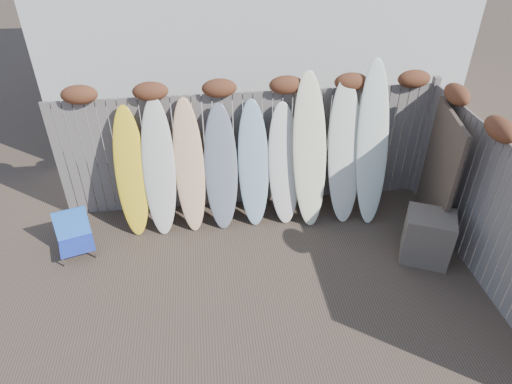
{
  "coord_description": "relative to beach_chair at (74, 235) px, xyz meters",
  "views": [
    {
      "loc": [
        -0.66,
        -4.05,
        4.65
      ],
      "look_at": [
        0.0,
        1.2,
        1.0
      ],
      "focal_mm": 32.0,
      "sensor_mm": 36.0,
      "label": 1
    }
  ],
  "objects": [
    {
      "name": "ground",
      "position": [
        2.69,
        -1.44,
        -0.3
      ],
      "size": [
        80.0,
        80.0,
        0.0
      ],
      "primitive_type": "plane",
      "color": "#493A2D"
    },
    {
      "name": "back_fence",
      "position": [
        2.75,
        0.95,
        0.88
      ],
      "size": [
        6.05,
        0.28,
        2.24
      ],
      "color": "slate",
      "rests_on": "ground"
    },
    {
      "name": "right_fence",
      "position": [
        5.68,
        -1.19,
        0.84
      ],
      "size": [
        0.28,
        4.4,
        2.24
      ],
      "color": "slate",
      "rests_on": "ground"
    },
    {
      "name": "beach_chair",
      "position": [
        0.0,
        0.0,
        0.0
      ],
      "size": [
        0.62,
        0.64,
        0.65
      ],
      "color": "#2239AD",
      "rests_on": "ground"
    },
    {
      "name": "wooden_crate",
      "position": [
        5.11,
        -0.8,
        0.08
      ],
      "size": [
        0.82,
        0.77,
        0.76
      ],
      "primitive_type": "cube",
      "rotation": [
        0.0,
        0.0,
        -0.43
      ],
      "color": "brown",
      "rests_on": "ground"
    },
    {
      "name": "lattice_panel",
      "position": [
        5.46,
        -0.1,
        0.68
      ],
      "size": [
        0.3,
        1.29,
        1.96
      ],
      "primitive_type": "cube",
      "rotation": [
        0.0,
        0.0,
        -0.19
      ],
      "color": "#2E201C",
      "rests_on": "ground"
    },
    {
      "name": "surfboard_0",
      "position": [
        0.88,
        0.54,
        0.68
      ],
      "size": [
        0.49,
        0.7,
        1.96
      ],
      "primitive_type": "ellipsoid",
      "rotation": [
        -0.31,
        0.0,
        0.02
      ],
      "color": "yellow",
      "rests_on": "ground"
    },
    {
      "name": "surfboard_1",
      "position": [
        1.3,
        0.52,
        0.73
      ],
      "size": [
        0.53,
        0.75,
        2.06
      ],
      "primitive_type": "ellipsoid",
      "rotation": [
        -0.31,
        0.0,
        -0.05
      ],
      "color": "beige",
      "rests_on": "ground"
    },
    {
      "name": "surfboard_2",
      "position": [
        1.76,
        0.55,
        0.71
      ],
      "size": [
        0.49,
        0.74,
        2.02
      ],
      "primitive_type": "ellipsoid",
      "rotation": [
        -0.31,
        0.0,
        0.04
      ],
      "color": "tan",
      "rests_on": "ground"
    },
    {
      "name": "surfboard_3",
      "position": [
        2.24,
        0.53,
        0.66
      ],
      "size": [
        0.54,
        0.7,
        1.92
      ],
      "primitive_type": "ellipsoid",
      "rotation": [
        -0.31,
        0.0,
        -0.04
      ],
      "color": "slate",
      "rests_on": "ground"
    },
    {
      "name": "surfboard_4",
      "position": [
        2.74,
        0.56,
        0.67
      ],
      "size": [
        0.49,
        0.7,
        1.94
      ],
      "primitive_type": "ellipsoid",
      "rotation": [
        -0.31,
        0.0,
        -0.02
      ],
      "color": "#8EAFBE",
      "rests_on": "ground"
    },
    {
      "name": "surfboard_5",
      "position": [
        3.23,
        0.54,
        0.64
      ],
      "size": [
        0.52,
        0.69,
        1.89
      ],
      "primitive_type": "ellipsoid",
      "rotation": [
        -0.31,
        0.0,
        0.04
      ],
      "color": "silver",
      "rests_on": "ground"
    },
    {
      "name": "surfboard_6",
      "position": [
        3.61,
        0.5,
        0.87
      ],
      "size": [
        0.55,
        0.83,
        2.34
      ],
      "primitive_type": "ellipsoid",
      "rotation": [
        -0.31,
        0.0,
        0.02
      ],
      "color": "#F4F1C3",
      "rests_on": "ground"
    },
    {
      "name": "surfboard_7",
      "position": [
        4.17,
        0.51,
        0.81
      ],
      "size": [
        0.54,
        0.79,
        2.22
      ],
      "primitive_type": "ellipsoid",
      "rotation": [
        -0.31,
        0.0,
        -0.01
      ],
      "color": "silver",
      "rests_on": "ground"
    },
    {
      "name": "surfboard_8",
      "position": [
        4.59,
        0.47,
        0.95
      ],
      "size": [
        0.56,
        0.9,
        2.49
      ],
      "primitive_type": "ellipsoid",
      "rotation": [
        -0.31,
        0.0,
        -0.07
      ],
      "color": "silver",
      "rests_on": "ground"
    }
  ]
}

